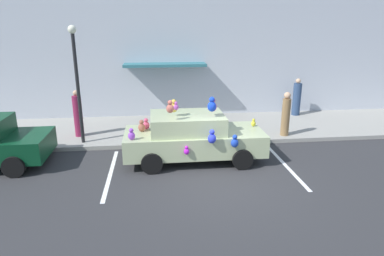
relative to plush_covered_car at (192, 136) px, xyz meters
name	(u,v)px	position (x,y,z in m)	size (l,w,h in m)	color
ground_plane	(222,183)	(0.64, -1.77, -0.81)	(60.00, 60.00, 0.00)	#2D2D30
sidewalk	(199,128)	(0.64, 3.23, -0.73)	(24.00, 4.00, 0.15)	gray
storefront_building	(193,49)	(0.63, 5.38, 2.39)	(24.00, 1.25, 6.40)	#B2B7C1
parking_stripe_front	(285,165)	(2.87, -0.77, -0.80)	(0.12, 3.60, 0.01)	silver
parking_stripe_rear	(111,173)	(-2.55, -0.77, -0.80)	(0.12, 3.60, 0.01)	silver
plush_covered_car	(192,136)	(0.00, 0.00, 0.00)	(4.43, 2.15, 2.18)	#A8B487
teddy_bear_on_sidewalk	(218,126)	(1.24, 2.09, -0.34)	(0.35, 0.30, 0.68)	beige
street_lamp_post	(77,74)	(-3.79, 1.73, 1.83)	(0.28, 0.28, 4.09)	black
pedestrian_near_shopfront	(286,115)	(3.78, 1.69, 0.15)	(0.31, 0.31, 1.69)	olive
pedestrian_walking_past	(78,115)	(-4.06, 2.51, 0.17)	(0.33, 0.33, 1.77)	maroon
pedestrian_by_lamp	(297,98)	(5.44, 4.56, 0.14)	(0.37, 0.37, 1.72)	navy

